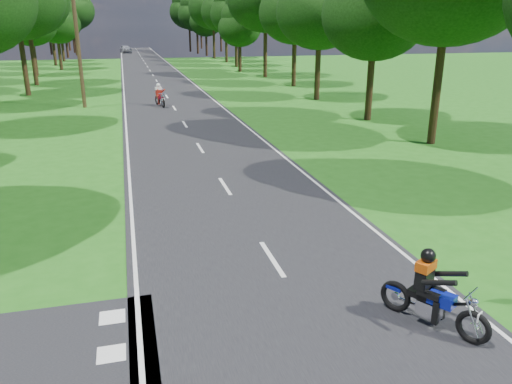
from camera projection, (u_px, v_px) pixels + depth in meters
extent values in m
plane|color=#205C15|center=(299.00, 300.00, 10.52)|extent=(160.00, 160.00, 0.00)
cube|color=black|center=(153.00, 75.00, 56.36)|extent=(7.00, 140.00, 0.02)
cube|color=silver|center=(272.00, 258.00, 12.35)|extent=(0.12, 2.00, 0.01)
cube|color=silver|center=(225.00, 186.00, 17.85)|extent=(0.12, 2.00, 0.01)
cube|color=silver|center=(200.00, 148.00, 23.35)|extent=(0.12, 2.00, 0.01)
cube|color=silver|center=(185.00, 124.00, 28.85)|extent=(0.12, 2.00, 0.01)
cube|color=silver|center=(174.00, 108.00, 34.35)|extent=(0.12, 2.00, 0.01)
cube|color=silver|center=(167.00, 96.00, 39.86)|extent=(0.12, 2.00, 0.01)
cube|color=silver|center=(161.00, 88.00, 45.36)|extent=(0.12, 2.00, 0.01)
cube|color=silver|center=(157.00, 81.00, 50.86)|extent=(0.12, 2.00, 0.01)
cube|color=silver|center=(153.00, 75.00, 56.36)|extent=(0.12, 2.00, 0.01)
cube|color=silver|center=(150.00, 71.00, 61.86)|extent=(0.12, 2.00, 0.01)
cube|color=silver|center=(147.00, 67.00, 67.36)|extent=(0.12, 2.00, 0.01)
cube|color=silver|center=(145.00, 63.00, 72.86)|extent=(0.12, 2.00, 0.01)
cube|color=silver|center=(144.00, 61.00, 78.36)|extent=(0.12, 2.00, 0.01)
cube|color=silver|center=(142.00, 58.00, 83.86)|extent=(0.12, 2.00, 0.01)
cube|color=silver|center=(141.00, 56.00, 89.37)|extent=(0.12, 2.00, 0.01)
cube|color=silver|center=(139.00, 54.00, 94.87)|extent=(0.12, 2.00, 0.01)
cube|color=silver|center=(138.00, 53.00, 100.37)|extent=(0.12, 2.00, 0.01)
cube|color=silver|center=(137.00, 51.00, 105.87)|extent=(0.12, 2.00, 0.01)
cube|color=silver|center=(136.00, 50.00, 111.37)|extent=(0.12, 2.00, 0.01)
cube|color=silver|center=(136.00, 48.00, 116.87)|extent=(0.12, 2.00, 0.01)
cube|color=silver|center=(123.00, 76.00, 55.57)|extent=(0.10, 140.00, 0.01)
cube|color=silver|center=(182.00, 74.00, 57.14)|extent=(0.10, 140.00, 0.01)
cube|color=silver|center=(111.00, 354.00, 8.79)|extent=(0.50, 0.50, 0.01)
cube|color=silver|center=(112.00, 317.00, 9.89)|extent=(0.50, 0.50, 0.01)
cylinder|color=black|center=(25.00, 68.00, 39.89)|extent=(0.40, 0.40, 4.32)
cylinder|color=black|center=(34.00, 61.00, 46.65)|extent=(0.40, 0.40, 4.40)
cylinder|color=black|center=(35.00, 61.00, 55.40)|extent=(0.40, 0.40, 3.20)
ellipsoid|color=black|center=(30.00, 24.00, 54.14)|extent=(5.60, 5.60, 4.76)
ellipsoid|color=black|center=(28.00, 8.00, 53.64)|extent=(4.80, 4.80, 4.08)
cylinder|color=black|center=(60.00, 57.00, 62.60)|extent=(0.40, 0.40, 3.22)
ellipsoid|color=black|center=(56.00, 23.00, 61.33)|extent=(5.64, 5.64, 4.79)
ellipsoid|color=black|center=(54.00, 10.00, 60.83)|extent=(4.83, 4.83, 4.11)
cylinder|color=black|center=(54.00, 52.00, 69.29)|extent=(0.40, 0.40, 3.61)
ellipsoid|color=black|center=(50.00, 18.00, 67.86)|extent=(6.31, 6.31, 5.37)
ellipsoid|color=black|center=(48.00, 4.00, 67.30)|extent=(5.41, 5.41, 4.60)
cylinder|color=black|center=(63.00, 52.00, 76.70)|extent=(0.40, 0.40, 2.67)
ellipsoid|color=black|center=(61.00, 30.00, 75.64)|extent=(4.67, 4.67, 3.97)
ellipsoid|color=black|center=(59.00, 21.00, 75.23)|extent=(4.00, 4.00, 3.40)
ellipsoid|color=black|center=(58.00, 12.00, 74.81)|extent=(3.00, 3.00, 2.55)
cylinder|color=black|center=(67.00, 48.00, 84.97)|extent=(0.40, 0.40, 3.09)
ellipsoid|color=black|center=(64.00, 25.00, 83.75)|extent=(5.40, 5.40, 4.59)
ellipsoid|color=black|center=(63.00, 15.00, 83.27)|extent=(4.63, 4.63, 3.93)
ellipsoid|color=black|center=(62.00, 6.00, 82.79)|extent=(3.47, 3.47, 2.95)
cylinder|color=black|center=(76.00, 43.00, 90.94)|extent=(0.40, 0.40, 4.48)
ellipsoid|color=black|center=(72.00, 11.00, 89.18)|extent=(7.84, 7.84, 6.66)
cylinder|color=black|center=(74.00, 42.00, 98.99)|extent=(0.40, 0.40, 4.09)
ellipsoid|color=black|center=(71.00, 15.00, 97.37)|extent=(7.16, 7.16, 6.09)
ellipsoid|color=black|center=(70.00, 4.00, 96.73)|extent=(6.14, 6.14, 5.22)
cylinder|color=black|center=(436.00, 96.00, 23.61)|extent=(0.40, 0.40, 4.56)
cylinder|color=black|center=(369.00, 91.00, 29.70)|extent=(0.40, 0.40, 3.49)
ellipsoid|color=black|center=(375.00, 14.00, 28.32)|extent=(6.12, 6.12, 5.20)
cylinder|color=black|center=(317.00, 75.00, 37.85)|extent=(0.40, 0.40, 3.69)
ellipsoid|color=black|center=(320.00, 11.00, 36.40)|extent=(6.46, 6.46, 5.49)
cylinder|color=black|center=(294.00, 65.00, 46.21)|extent=(0.40, 0.40, 3.74)
ellipsoid|color=black|center=(295.00, 13.00, 44.73)|extent=(6.55, 6.55, 5.57)
cylinder|color=black|center=(265.00, 55.00, 53.57)|extent=(0.40, 0.40, 4.64)
cylinder|color=black|center=(240.00, 59.00, 60.17)|extent=(0.40, 0.40, 2.91)
ellipsoid|color=black|center=(240.00, 28.00, 59.03)|extent=(5.09, 5.09, 4.33)
ellipsoid|color=black|center=(239.00, 15.00, 58.57)|extent=(4.36, 4.36, 3.71)
ellipsoid|color=black|center=(239.00, 3.00, 58.12)|extent=(3.27, 3.27, 2.78)
cylinder|color=black|center=(236.00, 52.00, 67.16)|extent=(0.40, 0.40, 3.88)
ellipsoid|color=black|center=(236.00, 14.00, 65.63)|extent=(6.78, 6.78, 5.77)
cylinder|color=black|center=(226.00, 48.00, 74.96)|extent=(0.40, 0.40, 4.18)
ellipsoid|color=black|center=(226.00, 12.00, 73.31)|extent=(7.31, 7.31, 6.21)
cylinder|color=black|center=(214.00, 44.00, 83.03)|extent=(0.40, 0.40, 4.63)
ellipsoid|color=black|center=(213.00, 8.00, 81.21)|extent=(8.11, 8.11, 6.89)
cylinder|color=black|center=(207.00, 46.00, 89.89)|extent=(0.40, 0.40, 3.36)
ellipsoid|color=black|center=(206.00, 22.00, 88.56)|extent=(5.88, 5.88, 5.00)
ellipsoid|color=black|center=(205.00, 12.00, 88.04)|extent=(5.04, 5.04, 4.29)
ellipsoid|color=black|center=(205.00, 2.00, 87.51)|extent=(3.78, 3.78, 3.21)
cylinder|color=black|center=(198.00, 43.00, 96.27)|extent=(0.40, 0.40, 4.09)
ellipsoid|color=black|center=(197.00, 15.00, 94.66)|extent=(7.15, 7.15, 6.08)
ellipsoid|color=black|center=(196.00, 4.00, 94.02)|extent=(6.13, 6.13, 5.21)
cylinder|color=black|center=(190.00, 40.00, 103.21)|extent=(0.40, 0.40, 4.48)
ellipsoid|color=black|center=(189.00, 12.00, 101.44)|extent=(7.84, 7.84, 6.66)
ellipsoid|color=black|center=(188.00, 1.00, 100.74)|extent=(6.72, 6.72, 5.71)
cylinder|color=black|center=(69.00, 41.00, 107.43)|extent=(0.40, 0.40, 3.84)
ellipsoid|color=black|center=(67.00, 18.00, 105.91)|extent=(6.72, 6.72, 5.71)
ellipsoid|color=black|center=(65.00, 9.00, 105.31)|extent=(5.76, 5.76, 4.90)
cylinder|color=black|center=(201.00, 39.00, 116.12)|extent=(0.40, 0.40, 4.16)
ellipsoid|color=black|center=(201.00, 16.00, 114.48)|extent=(7.28, 7.28, 6.19)
ellipsoid|color=black|center=(200.00, 7.00, 113.83)|extent=(6.24, 6.24, 5.30)
cylinder|color=black|center=(51.00, 45.00, 93.25)|extent=(0.40, 0.40, 3.52)
ellipsoid|color=black|center=(48.00, 20.00, 91.86)|extent=(6.16, 6.16, 5.24)
ellipsoid|color=black|center=(46.00, 11.00, 91.31)|extent=(5.28, 5.28, 4.49)
ellipsoid|color=black|center=(45.00, 1.00, 90.76)|extent=(3.96, 3.96, 3.37)
cylinder|color=black|center=(221.00, 40.00, 103.71)|extent=(0.40, 0.40, 4.48)
ellipsoid|color=black|center=(220.00, 12.00, 101.94)|extent=(7.84, 7.84, 6.66)
ellipsoid|color=black|center=(220.00, 1.00, 101.24)|extent=(6.72, 6.72, 5.71)
cylinder|color=#382616|center=(78.00, 48.00, 33.49)|extent=(0.26, 0.26, 8.00)
imported|color=#B8BABF|center=(126.00, 49.00, 99.02)|extent=(2.47, 4.74, 1.54)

